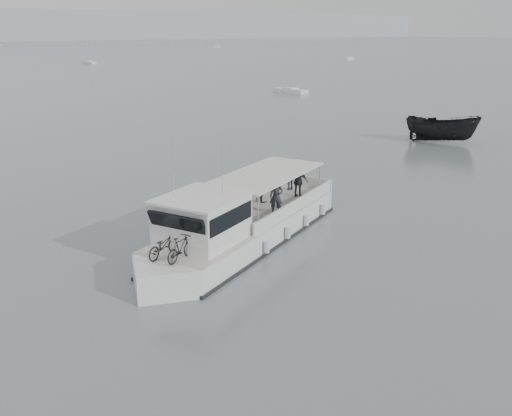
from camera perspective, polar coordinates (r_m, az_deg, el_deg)
ground at (r=30.25m, az=-2.41°, el=-2.38°), size 1400.00×1400.00×0.00m
tour_boat at (r=27.66m, az=-2.17°, el=-2.00°), size 14.86×8.43×6.39m
dark_motorboat at (r=56.96m, az=18.12°, el=7.55°), size 5.63×7.11×2.61m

